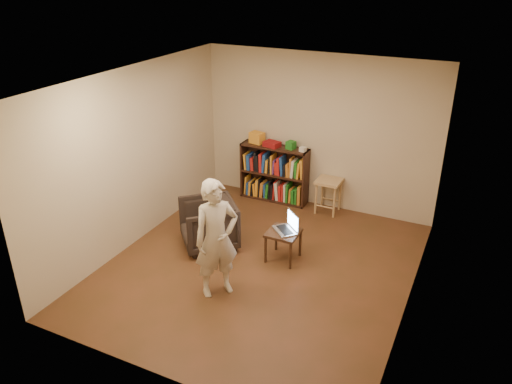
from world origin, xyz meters
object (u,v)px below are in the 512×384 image
at_px(bookshelf, 275,176).
at_px(laptop, 288,227).
at_px(side_table, 283,236).
at_px(stool, 329,186).
at_px(person, 216,239).
at_px(armchair, 208,224).

distance_m(bookshelf, laptop, 1.95).
bearing_deg(side_table, bookshelf, 117.33).
xyz_separation_m(bookshelf, stool, (1.01, -0.06, 0.03)).
bearing_deg(laptop, person, -70.91).
xyz_separation_m(bookshelf, person, (0.46, -2.83, 0.34)).
bearing_deg(armchair, side_table, 53.72).
bearing_deg(person, side_table, 16.53).
bearing_deg(bookshelf, armchair, -97.12).
height_order(bookshelf, laptop, bookshelf).
distance_m(side_table, laptop, 0.15).
bearing_deg(side_table, stool, 86.51).
xyz_separation_m(armchair, laptop, (1.19, 0.18, 0.15)).
bearing_deg(stool, armchair, -124.44).
bearing_deg(laptop, side_table, -82.41).
bearing_deg(armchair, bookshelf, 130.36).
xyz_separation_m(side_table, person, (-0.45, -1.07, 0.41)).
relative_size(bookshelf, laptop, 2.78).
bearing_deg(stool, bookshelf, 176.38).
bearing_deg(bookshelf, laptop, -60.77).
relative_size(bookshelf, side_table, 2.71).
height_order(bookshelf, armchair, bookshelf).
height_order(armchair, side_table, armchair).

